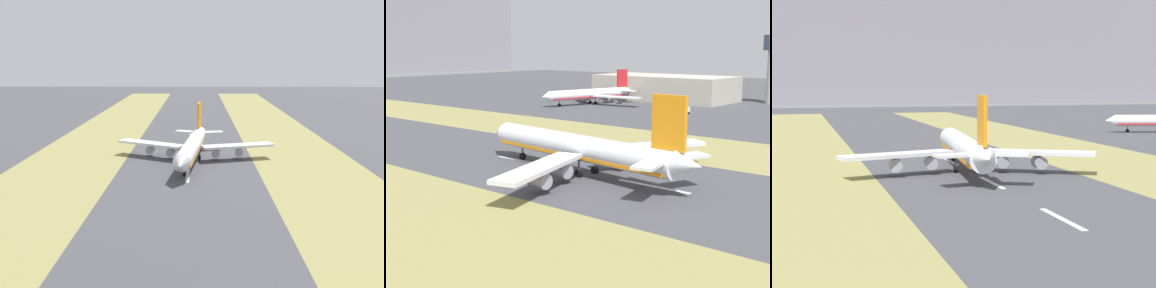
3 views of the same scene
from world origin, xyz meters
TOP-DOWN VIEW (x-y plane):
  - ground_plane at (0.00, 0.00)m, footprint 800.00×800.00m
  - grass_median_west at (-45.00, 0.00)m, footprint 40.00×600.00m
  - grass_median_east at (45.00, 0.00)m, footprint 40.00×600.00m
  - centreline_dash_near at (0.00, -56.21)m, footprint 1.20×18.00m
  - centreline_dash_mid at (0.00, -16.21)m, footprint 1.20×18.00m
  - centreline_dash_far at (0.00, 23.79)m, footprint 1.20×18.00m
  - airplane_main_jet at (-1.44, 1.90)m, footprint 63.75×67.20m
  - mountain_ridge at (0.00, 520.00)m, footprint 800.00×120.00m

SIDE VIEW (x-z plane):
  - ground_plane at x=0.00m, z-range 0.00..0.00m
  - grass_median_west at x=-45.00m, z-range 0.00..0.01m
  - grass_median_east at x=45.00m, z-range 0.00..0.01m
  - centreline_dash_near at x=0.00m, z-range 0.00..0.01m
  - centreline_dash_mid at x=0.00m, z-range 0.00..0.01m
  - centreline_dash_far at x=0.00m, z-range 0.00..0.01m
  - airplane_main_jet at x=-1.44m, z-range -4.08..16.12m
  - mountain_ridge at x=0.00m, z-range 0.00..109.36m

